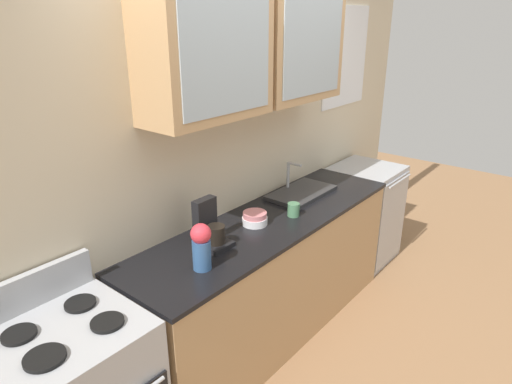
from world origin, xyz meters
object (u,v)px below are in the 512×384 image
(cup_near_sink, at_px, (294,209))
(coffee_maker, at_px, (210,229))
(sink_faucet, at_px, (301,192))
(bowl_stack, at_px, (255,218))
(vase, at_px, (201,245))
(dishwasher, at_px, (364,213))

(cup_near_sink, xyz_separation_m, coffee_maker, (-0.67, 0.15, 0.06))
(sink_faucet, distance_m, bowl_stack, 0.65)
(cup_near_sink, bearing_deg, vase, -179.24)
(coffee_maker, bearing_deg, vase, -144.67)
(bowl_stack, relative_size, coffee_maker, 0.59)
(dishwasher, height_order, coffee_maker, coffee_maker)
(vase, bearing_deg, coffee_maker, 35.33)
(bowl_stack, xyz_separation_m, vase, (-0.62, -0.13, 0.10))
(bowl_stack, bearing_deg, dishwasher, -1.45)
(bowl_stack, height_order, cup_near_sink, cup_near_sink)
(cup_near_sink, distance_m, dishwasher, 1.41)
(sink_faucet, bearing_deg, coffee_maker, -177.93)
(dishwasher, bearing_deg, coffee_maker, 178.11)
(bowl_stack, bearing_deg, coffee_maker, 176.33)
(bowl_stack, bearing_deg, sink_faucet, 5.55)
(cup_near_sink, bearing_deg, bowl_stack, 155.97)
(cup_near_sink, height_order, dishwasher, cup_near_sink)
(bowl_stack, relative_size, vase, 0.63)
(cup_near_sink, relative_size, coffee_maker, 0.41)
(cup_near_sink, bearing_deg, sink_faucet, 26.80)
(coffee_maker, bearing_deg, sink_faucet, 2.07)
(sink_faucet, height_order, dishwasher, sink_faucet)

